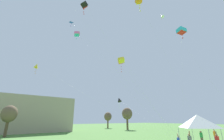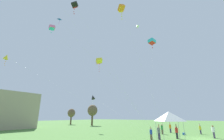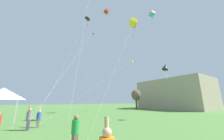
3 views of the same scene
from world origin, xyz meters
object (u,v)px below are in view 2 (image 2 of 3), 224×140
(kite_orange_box_1, at_px, (121,8))
(kite_cyan_box_6, at_px, (152,42))
(kite_blue_delta_5, at_px, (62,23))
(festival_tent, at_px, (169,116))
(kite_black_diamond_0, at_px, (93,97))
(person_blue_shirt, at_px, (151,133))
(kite_yellow_diamond_2, at_px, (6,57))
(kite_yellow_box_3, at_px, (99,61))
(cooler_box, at_px, (184,134))
(kite_white_diamond_7, at_px, (137,26))
(person_green_shirt, at_px, (162,129))
(person_orange_shirt, at_px, (170,128))
(person_red_shirt, at_px, (177,132))
(person_white_shirt, at_px, (213,131))
(person_grey_shirt, at_px, (159,132))
(kite_pink_box_8, at_px, (52,28))
(person_yellow_shirt, at_px, (200,129))

(kite_orange_box_1, relative_size, kite_cyan_box_6, 1.27)
(kite_orange_box_1, distance_m, kite_blue_delta_5, 13.80)
(festival_tent, height_order, kite_black_diamond_0, kite_black_diamond_0)
(person_blue_shirt, bearing_deg, kite_cyan_box_6, -79.24)
(kite_yellow_diamond_2, bearing_deg, kite_yellow_box_3, -42.68)
(cooler_box, relative_size, kite_yellow_diamond_2, 0.02)
(kite_yellow_diamond_2, bearing_deg, cooler_box, -51.98)
(person_blue_shirt, relative_size, kite_white_diamond_7, 0.07)
(person_green_shirt, bearing_deg, kite_cyan_box_6, -161.05)
(cooler_box, xyz_separation_m, kite_blue_delta_5, (-18.82, 12.25, 17.42))
(person_orange_shirt, height_order, kite_white_diamond_7, kite_white_diamond_7)
(kite_black_diamond_0, height_order, kite_blue_delta_5, kite_blue_delta_5)
(person_red_shirt, bearing_deg, kite_blue_delta_5, -150.09)
(person_green_shirt, bearing_deg, kite_yellow_diamond_2, -64.95)
(person_red_shirt, relative_size, person_white_shirt, 1.10)
(festival_tent, distance_m, person_white_shirt, 10.05)
(person_red_shirt, xyz_separation_m, person_grey_shirt, (-2.53, 1.83, 0.03))
(festival_tent, height_order, kite_pink_box_8, kite_pink_box_8)
(kite_black_diamond_0, relative_size, kite_blue_delta_5, 0.93)
(person_orange_shirt, height_order, person_yellow_shirt, person_orange_shirt)
(person_grey_shirt, bearing_deg, kite_yellow_box_3, 177.93)
(kite_orange_box_1, xyz_separation_m, kite_yellow_diamond_2, (-12.53, 19.20, -10.76))
(kite_black_diamond_0, distance_m, kite_cyan_box_6, 19.09)
(person_green_shirt, relative_size, kite_black_diamond_0, 0.10)
(festival_tent, distance_m, person_blue_shirt, 4.34)
(cooler_box, relative_size, kite_white_diamond_7, 0.02)
(person_orange_shirt, xyz_separation_m, kite_yellow_diamond_2, (-23.31, 23.68, 13.42))
(kite_yellow_box_3, height_order, kite_pink_box_8, kite_pink_box_8)
(kite_pink_box_8, bearing_deg, person_blue_shirt, -82.65)
(kite_orange_box_1, relative_size, kite_white_diamond_7, 1.04)
(kite_black_diamond_0, bearing_deg, kite_yellow_diamond_2, 151.49)
(kite_black_diamond_0, height_order, kite_yellow_box_3, kite_yellow_box_3)
(festival_tent, relative_size, cooler_box, 6.40)
(cooler_box, distance_m, kite_pink_box_8, 38.76)
(person_blue_shirt, relative_size, kite_black_diamond_0, 0.11)
(person_orange_shirt, distance_m, kite_orange_box_1, 26.85)
(person_red_shirt, bearing_deg, person_orange_shirt, 94.60)
(festival_tent, distance_m, person_red_shirt, 5.67)
(kite_orange_box_1, xyz_separation_m, kite_pink_box_8, (-3.97, 19.13, 0.43))
(person_orange_shirt, bearing_deg, person_yellow_shirt, 146.57)
(person_orange_shirt, xyz_separation_m, person_white_shirt, (-4.44, -7.63, 0.02))
(kite_blue_delta_5, relative_size, kite_white_diamond_7, 0.73)
(festival_tent, bearing_deg, person_yellow_shirt, -6.45)
(cooler_box, height_order, kite_pink_box_8, kite_pink_box_8)
(kite_yellow_box_3, bearing_deg, kite_yellow_diamond_2, 137.32)
(person_yellow_shirt, bearing_deg, kite_blue_delta_5, 130.70)
(person_green_shirt, xyz_separation_m, kite_yellow_box_3, (-6.02, 10.72, 14.03))
(cooler_box, height_order, person_grey_shirt, person_grey_shirt)
(kite_yellow_box_3, relative_size, kite_cyan_box_6, 0.77)
(festival_tent, xyz_separation_m, person_green_shirt, (9.71, 4.20, -2.23))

